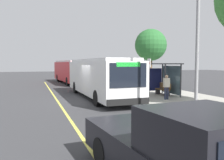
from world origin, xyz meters
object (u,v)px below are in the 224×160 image
Objects in this scene: pickup_truck at (179,153)px; pedestrian_commuter at (166,85)px; transit_bus_main at (99,77)px; route_sign_post at (149,74)px; transit_bus_second at (71,71)px; waiting_bench at (163,89)px.

pickup_truck reaches higher than pedestrian_commuter.
transit_bus_main is at bearing 171.22° from pickup_truck.
pickup_truck is 3.30× the size of pedestrian_commuter.
transit_bus_main is 4.02× the size of route_sign_post.
transit_bus_second is 7.04× the size of waiting_bench.
pedestrian_commuter is (-0.43, 1.56, -0.84)m from route_sign_post.
pedestrian_commuter reaches higher than waiting_bench.
transit_bus_main is at bearing -130.19° from pedestrian_commuter.
route_sign_post is (-9.97, 4.43, 1.10)m from pickup_truck.
route_sign_post is 1.82m from pedestrian_commuter.
pickup_truck is (27.59, -2.12, -0.76)m from transit_bus_second.
transit_bus_main is 5.10m from pedestrian_commuter.
pickup_truck is at bearing -23.95° from route_sign_post.
transit_bus_main is 5.06m from waiting_bench.
pickup_truck is at bearing -8.78° from transit_bus_main.
route_sign_post is (3.71, 2.32, 0.34)m from transit_bus_main.
pedestrian_commuter is at bearing 105.50° from route_sign_post.
pickup_truck is 10.97m from route_sign_post.
transit_bus_main is 1.00× the size of transit_bus_second.
transit_bus_main is 4.38m from route_sign_post.
pedestrian_commuter is (3.27, 3.88, -0.50)m from transit_bus_main.
waiting_bench is at bearing 150.84° from pickup_truck.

